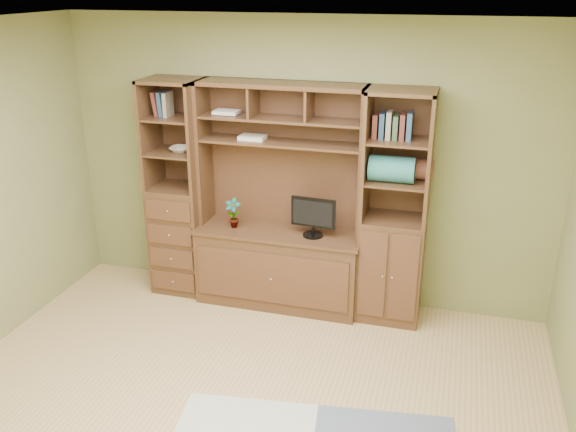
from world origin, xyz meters
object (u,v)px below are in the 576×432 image
(center_hutch, at_px, (279,200))
(left_tower, at_px, (178,189))
(right_tower, at_px, (395,210))
(monitor, at_px, (313,210))

(center_hutch, bearing_deg, left_tower, 177.71)
(center_hutch, distance_m, right_tower, 1.03)
(right_tower, height_order, monitor, right_tower)
(center_hutch, relative_size, left_tower, 1.00)
(left_tower, xyz_separation_m, right_tower, (2.02, 0.00, 0.00))
(right_tower, bearing_deg, left_tower, 180.00)
(left_tower, distance_m, monitor, 1.33)
(left_tower, bearing_deg, monitor, -3.23)
(right_tower, relative_size, monitor, 4.17)
(left_tower, height_order, right_tower, same)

